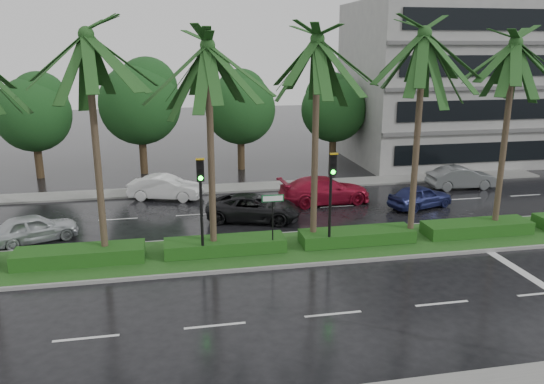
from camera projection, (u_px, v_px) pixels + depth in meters
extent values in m
plane|color=black|center=(298.00, 258.00, 22.67)|extent=(120.00, 120.00, 0.00)
cube|color=slate|center=(253.00, 187.00, 34.01)|extent=(40.00, 2.00, 0.12)
cube|color=gray|center=(292.00, 248.00, 23.60)|extent=(36.00, 4.00, 0.14)
cube|color=#1F511B|center=(292.00, 247.00, 23.58)|extent=(35.60, 3.70, 0.02)
cube|color=#1C3F12|center=(80.00, 255.00, 21.82)|extent=(5.20, 1.40, 0.60)
cube|color=#1C3F12|center=(225.00, 245.00, 22.94)|extent=(5.20, 1.40, 0.60)
cube|color=#1C3F12|center=(357.00, 236.00, 24.05)|extent=(5.20, 1.40, 0.60)
cube|color=#1C3F12|center=(477.00, 227.00, 25.17)|extent=(5.20, 1.40, 0.60)
cube|color=silver|center=(37.00, 224.00, 27.06)|extent=(2.00, 0.12, 0.01)
cube|color=silver|center=(86.00, 338.00, 16.45)|extent=(2.00, 0.12, 0.01)
cube|color=silver|center=(118.00, 219.00, 27.80)|extent=(2.00, 0.12, 0.01)
cube|color=silver|center=(215.00, 326.00, 17.19)|extent=(2.00, 0.12, 0.01)
cube|color=silver|center=(195.00, 215.00, 28.54)|extent=(2.00, 0.12, 0.01)
cube|color=silver|center=(333.00, 314.00, 17.94)|extent=(2.00, 0.12, 0.01)
cube|color=silver|center=(268.00, 210.00, 29.29)|extent=(2.00, 0.12, 0.01)
cube|color=silver|center=(442.00, 303.00, 18.68)|extent=(2.00, 0.12, 0.01)
cube|color=silver|center=(337.00, 206.00, 30.03)|extent=(2.00, 0.12, 0.01)
cube|color=silver|center=(542.00, 293.00, 19.42)|extent=(2.00, 0.12, 0.01)
cube|color=silver|center=(403.00, 202.00, 30.78)|extent=(2.00, 0.12, 0.01)
cube|color=silver|center=(465.00, 199.00, 31.52)|extent=(2.00, 0.12, 0.01)
cube|color=silver|center=(525.00, 195.00, 32.27)|extent=(2.00, 0.12, 0.01)
cube|color=silver|center=(520.00, 271.00, 21.41)|extent=(0.40, 6.00, 0.01)
cylinder|color=#453928|center=(97.00, 153.00, 20.98)|extent=(0.28, 0.28, 9.05)
cylinder|color=#453928|center=(106.00, 254.00, 22.12)|extent=(0.40, 0.40, 0.44)
cylinder|color=#453928|center=(211.00, 155.00, 21.68)|extent=(0.28, 0.28, 8.65)
cylinder|color=#453928|center=(214.00, 248.00, 22.77)|extent=(0.40, 0.40, 0.44)
cylinder|color=#453928|center=(315.00, 147.00, 22.77)|extent=(0.28, 0.28, 8.90)
cylinder|color=#453928|center=(313.00, 239.00, 23.89)|extent=(0.40, 0.40, 0.44)
cylinder|color=#453928|center=(417.00, 142.00, 23.20)|extent=(0.28, 0.28, 9.15)
cylinder|color=#453928|center=(410.00, 235.00, 24.35)|extent=(0.40, 0.40, 0.44)
cylinder|color=#453928|center=(504.00, 141.00, 24.37)|extent=(0.28, 0.28, 8.79)
cylinder|color=#453928|center=(494.00, 227.00, 25.47)|extent=(0.40, 0.40, 0.44)
cylinder|color=black|center=(202.00, 220.00, 21.81)|extent=(0.12, 0.12, 3.40)
cube|color=black|center=(200.00, 170.00, 21.07)|extent=(0.30, 0.18, 0.90)
cube|color=gold|center=(200.00, 159.00, 20.83)|extent=(0.34, 0.12, 0.06)
cylinder|color=black|center=(200.00, 163.00, 20.90)|extent=(0.18, 0.04, 0.18)
cylinder|color=black|center=(200.00, 171.00, 20.98)|extent=(0.18, 0.04, 0.18)
cylinder|color=#0CE519|center=(201.00, 178.00, 21.06)|extent=(0.18, 0.04, 0.18)
cylinder|color=black|center=(330.00, 212.00, 22.84)|extent=(0.12, 0.12, 3.40)
cube|color=black|center=(333.00, 165.00, 22.10)|extent=(0.30, 0.18, 0.90)
cube|color=gold|center=(334.00, 154.00, 21.85)|extent=(0.34, 0.12, 0.06)
cylinder|color=black|center=(334.00, 158.00, 21.92)|extent=(0.18, 0.04, 0.18)
cylinder|color=black|center=(333.00, 165.00, 22.00)|extent=(0.18, 0.04, 0.18)
cylinder|color=#0CE519|center=(333.00, 172.00, 22.08)|extent=(0.18, 0.04, 0.18)
cylinder|color=black|center=(273.00, 224.00, 22.57)|extent=(0.06, 0.06, 2.60)
cube|color=#0C5926|center=(273.00, 198.00, 22.24)|extent=(0.95, 0.04, 0.30)
cube|color=white|center=(273.00, 198.00, 22.21)|extent=(0.85, 0.01, 0.22)
cylinder|color=#3C311B|center=(39.00, 161.00, 36.30)|extent=(0.52, 0.52, 2.42)
sphere|color=#143615|center=(33.00, 114.00, 35.46)|extent=(4.99, 4.99, 4.99)
sphere|color=#143615|center=(33.00, 99.00, 35.49)|extent=(3.74, 3.74, 3.74)
cylinder|color=#3C311B|center=(143.00, 154.00, 37.56)|extent=(0.52, 0.52, 2.73)
sphere|color=#143615|center=(140.00, 104.00, 36.62)|extent=(5.62, 5.62, 5.62)
sphere|color=#143615|center=(139.00, 88.00, 36.61)|extent=(4.22, 4.22, 4.22)
cylinder|color=#3C311B|center=(241.00, 153.00, 38.90)|extent=(0.52, 0.52, 2.45)
sphere|color=#143615|center=(240.00, 109.00, 38.06)|extent=(5.03, 5.03, 5.03)
sphere|color=#143615|center=(240.00, 95.00, 38.08)|extent=(3.78, 3.78, 3.78)
cylinder|color=#3C311B|center=(332.00, 150.00, 40.22)|extent=(0.52, 0.52, 2.35)
sphere|color=#143615|center=(334.00, 109.00, 39.41)|extent=(4.84, 4.84, 4.84)
sphere|color=#143615|center=(333.00, 96.00, 39.44)|extent=(3.63, 3.63, 3.63)
cylinder|color=#3C311B|center=(418.00, 145.00, 41.48)|extent=(0.52, 0.52, 2.67)
sphere|color=#143615|center=(422.00, 100.00, 40.56)|extent=(5.50, 5.50, 5.50)
sphere|color=#143615|center=(421.00, 85.00, 40.56)|extent=(4.12, 4.12, 4.12)
cube|color=gray|center=(455.00, 83.00, 41.27)|extent=(16.00, 10.00, 12.00)
imported|color=silver|center=(34.00, 228.00, 24.43)|extent=(2.95, 4.17, 1.32)
imported|color=white|center=(166.00, 187.00, 31.32)|extent=(2.70, 4.55, 1.42)
imported|color=black|center=(254.00, 208.00, 27.51)|extent=(3.56, 5.33, 1.36)
imported|color=#A6122E|center=(325.00, 190.00, 30.51)|extent=(2.53, 5.44, 1.54)
imported|color=navy|center=(420.00, 196.00, 29.66)|extent=(2.61, 4.10, 1.30)
imported|color=slate|center=(461.00, 178.00, 33.71)|extent=(1.62, 4.31, 1.41)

